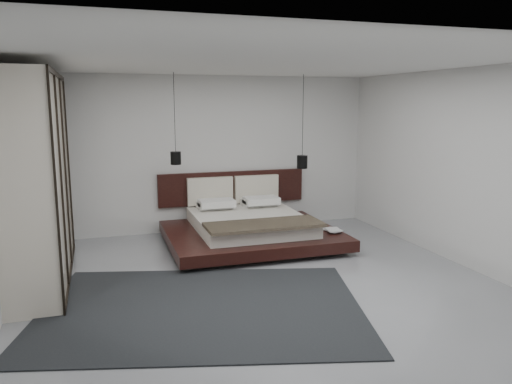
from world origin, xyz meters
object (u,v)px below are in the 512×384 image
object	(u,v)px
pendant_right	(302,162)
bed	(249,226)
rug	(202,308)
lattice_screen	(29,170)
pendant_left	(176,158)
wardrobe	(37,179)

from	to	relation	value
pendant_right	bed	bearing A→B (deg)	-159.16
bed	rug	world-z (taller)	bed
bed	rug	distance (m)	2.79
lattice_screen	rug	bearing A→B (deg)	-55.56
pendant_left	wardrobe	xyz separation A→B (m)	(-1.98, -1.29, -0.08)
lattice_screen	pendant_right	bearing A→B (deg)	-1.43
lattice_screen	bed	distance (m)	3.55
pendant_left	rug	size ratio (longest dim) A/B	0.41
pendant_left	wardrobe	size ratio (longest dim) A/B	0.54
pendant_left	pendant_right	size ratio (longest dim) A/B	0.91
pendant_right	wardrobe	world-z (taller)	pendant_right
bed	lattice_screen	bearing A→B (deg)	170.85
bed	pendant_right	bearing A→B (deg)	20.84
pendant_left	pendant_right	xyz separation A→B (m)	(2.25, 0.00, -0.14)
lattice_screen	pendant_left	bearing A→B (deg)	-2.88
wardrobe	rug	size ratio (longest dim) A/B	0.76
lattice_screen	wardrobe	distance (m)	1.42
bed	pendant_left	world-z (taller)	pendant_left
pendant_right	rug	distance (m)	3.98
lattice_screen	wardrobe	xyz separation A→B (m)	(0.25, -1.40, 0.05)
pendant_right	rug	xyz separation A→B (m)	(-2.43, -2.88, -1.27)
pendant_left	rug	bearing A→B (deg)	-93.57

